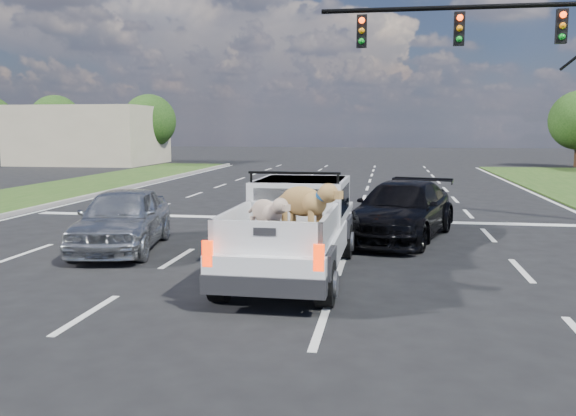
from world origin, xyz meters
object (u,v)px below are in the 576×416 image
Objects in this scene: traffic_signal at (552,58)px; silver_sedan at (122,218)px; pickup_truck at (294,226)px; black_coupe at (401,211)px.

traffic_signal is 12.63m from silver_sedan.
pickup_truck reaches higher than silver_sedan.
traffic_signal reaches higher than black_coupe.
silver_sedan is 6.74m from black_coupe.
traffic_signal is at bearing 18.48° from silver_sedan.
black_coupe is at bearing 10.56° from silver_sedan.
pickup_truck is 4.56m from silver_sedan.
traffic_signal reaches higher than pickup_truck.
silver_sedan is (-4.22, 1.70, -0.20)m from pickup_truck.
silver_sedan is at bearing -151.28° from traffic_signal.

